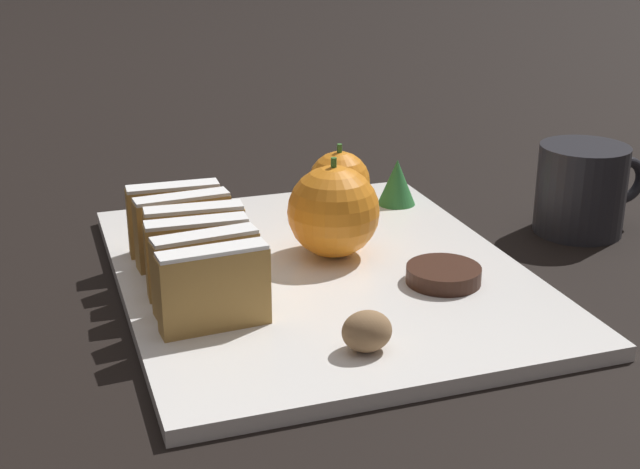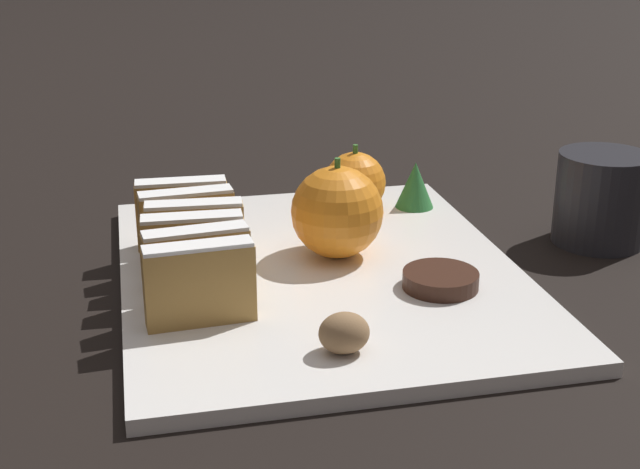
# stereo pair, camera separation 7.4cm
# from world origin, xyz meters

# --- Properties ---
(ground_plane) EXTENTS (6.00, 6.00, 0.00)m
(ground_plane) POSITION_xyz_m (0.00, 0.00, 0.00)
(ground_plane) COLOR black
(serving_platter) EXTENTS (0.33, 0.40, 0.01)m
(serving_platter) POSITION_xyz_m (0.00, 0.00, 0.01)
(serving_platter) COLOR white
(serving_platter) RESTS_ON ground_plane
(stollen_slice_front) EXTENTS (0.08, 0.02, 0.06)m
(stollen_slice_front) POSITION_xyz_m (-0.11, -0.08, 0.04)
(stollen_slice_front) COLOR #B28442
(stollen_slice_front) RESTS_ON serving_platter
(stollen_slice_second) EXTENTS (0.08, 0.03, 0.06)m
(stollen_slice_second) POSITION_xyz_m (-0.11, -0.05, 0.04)
(stollen_slice_second) COLOR #B28442
(stollen_slice_second) RESTS_ON serving_platter
(stollen_slice_third) EXTENTS (0.08, 0.02, 0.06)m
(stollen_slice_third) POSITION_xyz_m (-0.11, -0.02, 0.04)
(stollen_slice_third) COLOR #B28442
(stollen_slice_third) RESTS_ON serving_platter
(stollen_slice_fourth) EXTENTS (0.08, 0.02, 0.06)m
(stollen_slice_fourth) POSITION_xyz_m (-0.10, 0.01, 0.04)
(stollen_slice_fourth) COLOR #B28442
(stollen_slice_fourth) RESTS_ON serving_platter
(stollen_slice_fifth) EXTENTS (0.08, 0.03, 0.06)m
(stollen_slice_fifth) POSITION_xyz_m (-0.11, 0.04, 0.04)
(stollen_slice_fifth) COLOR #B28442
(stollen_slice_fifth) RESTS_ON serving_platter
(stollen_slice_sixth) EXTENTS (0.08, 0.02, 0.06)m
(stollen_slice_sixth) POSITION_xyz_m (-0.11, 0.08, 0.04)
(stollen_slice_sixth) COLOR #B28442
(stollen_slice_sixth) RESTS_ON serving_platter
(orange_near) EXTENTS (0.08, 0.08, 0.09)m
(orange_near) POSITION_xyz_m (0.02, 0.02, 0.05)
(orange_near) COLOR orange
(orange_near) RESTS_ON serving_platter
(orange_far) EXTENTS (0.06, 0.06, 0.07)m
(orange_far) POSITION_xyz_m (0.06, 0.13, 0.04)
(orange_far) COLOR orange
(orange_far) RESTS_ON serving_platter
(walnut) EXTENTS (0.04, 0.03, 0.03)m
(walnut) POSITION_xyz_m (-0.02, -0.15, 0.03)
(walnut) COLOR #8E6B47
(walnut) RESTS_ON serving_platter
(chocolate_cookie) EXTENTS (0.06, 0.06, 0.01)m
(chocolate_cookie) POSITION_xyz_m (0.08, -0.06, 0.02)
(chocolate_cookie) COLOR #381E14
(chocolate_cookie) RESTS_ON serving_platter
(evergreen_sprig) EXTENTS (0.04, 0.04, 0.05)m
(evergreen_sprig) POSITION_xyz_m (0.13, 0.13, 0.04)
(evergreen_sprig) COLOR #2D7538
(evergreen_sprig) RESTS_ON serving_platter
(coffee_mug) EXTENTS (0.11, 0.08, 0.09)m
(coffee_mug) POSITION_xyz_m (0.28, 0.03, 0.04)
(coffee_mug) COLOR #232328
(coffee_mug) RESTS_ON ground_plane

